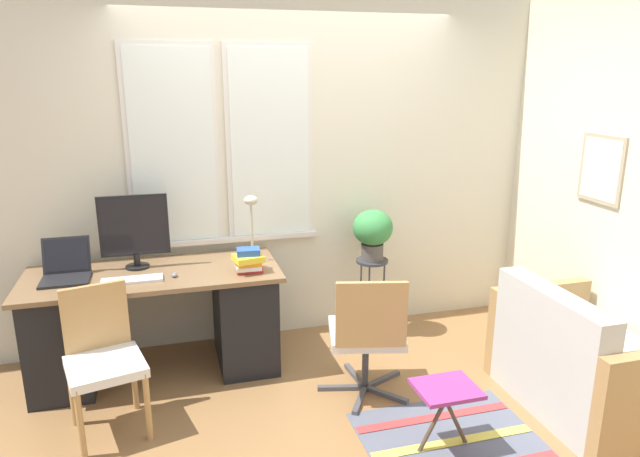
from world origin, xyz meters
name	(u,v)px	position (x,y,z in m)	size (l,w,h in m)	color
ground_plane	(320,375)	(0.00, 0.00, 0.00)	(14.00, 14.00, 0.00)	olive
wall_back_with_window	(290,167)	(-0.02, 0.80, 1.36)	(9.00, 0.12, 2.70)	beige
wall_right_with_picture	(581,173)	(1.99, 0.00, 1.35)	(0.08, 9.00, 2.70)	beige
desk	(157,320)	(-1.09, 0.36, 0.40)	(1.71, 0.72, 0.75)	brown
laptop	(66,271)	(-1.64, 0.39, 0.81)	(0.30, 0.32, 0.25)	black
monitor	(134,229)	(-1.19, 0.49, 1.03)	(0.46, 0.16, 0.52)	black
keyboard	(132,280)	(-1.22, 0.22, 0.76)	(0.39, 0.12, 0.02)	silver
mouse	(174,275)	(-0.95, 0.23, 0.76)	(0.04, 0.06, 0.03)	slate
desk_lamp	(251,215)	(-0.39, 0.42, 1.09)	(0.12, 0.12, 0.48)	#BCB299
book_stack	(249,261)	(-0.45, 0.20, 0.83)	(0.22, 0.20, 0.16)	red
desk_chair_wooden	(103,356)	(-1.39, -0.24, 0.47)	(0.50, 0.51, 0.86)	#B2844C
office_chair_swivel	(367,333)	(0.22, -0.34, 0.45)	(0.62, 0.62, 0.86)	#47474C
couch_loveseat	(582,365)	(1.49, -0.82, 0.29)	(0.76, 1.12, 0.81)	beige
plant_stand	(372,269)	(0.57, 0.53, 0.56)	(0.26, 0.26, 0.64)	#333338
potted_plant	(373,231)	(0.57, 0.53, 0.87)	(0.31, 0.31, 0.40)	#514C47
floor_rug_striped	(453,442)	(0.53, -0.95, 0.00)	(1.02, 0.88, 0.01)	#565B6B
folding_stool	(446,394)	(0.46, -0.97, 0.35)	(0.34, 0.29, 0.40)	#93337A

